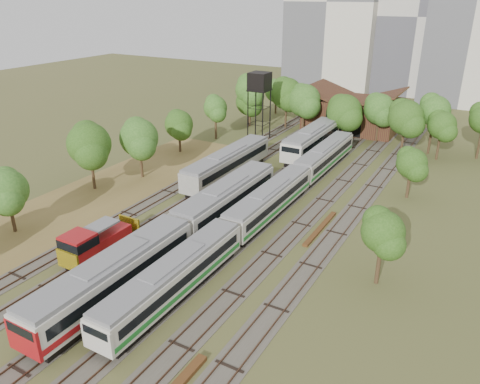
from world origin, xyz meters
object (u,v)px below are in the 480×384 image
Objects in this scene: railcar_red_set at (179,233)px; railcar_green_set at (269,201)px; water_tower at (260,83)px; shunter_locomotive at (94,244)px.

railcar_red_set is 12.08m from railcar_green_set.
shunter_locomotive is at bearing -83.43° from water_tower.
railcar_green_set is 6.43× the size of shunter_locomotive.
shunter_locomotive reaches higher than railcar_green_set.
railcar_red_set is 7.88m from shunter_locomotive.
water_tower is at bearing 106.27° from railcar_red_set.
railcar_red_set is 0.66× the size of railcar_green_set.
shunter_locomotive is at bearing -121.25° from railcar_green_set.
water_tower reaches higher than shunter_locomotive.
water_tower reaches higher than railcar_red_set.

